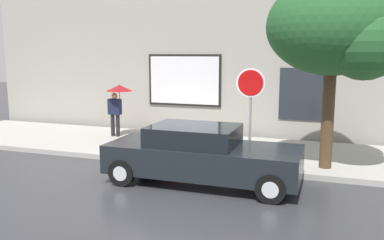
# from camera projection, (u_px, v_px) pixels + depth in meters

# --- Properties ---
(ground_plane) EXTENTS (60.00, 60.00, 0.00)m
(ground_plane) POSITION_uv_depth(u_px,v_px,m) (170.00, 179.00, 10.09)
(ground_plane) COLOR #333338
(sidewalk) EXTENTS (20.00, 4.00, 0.15)m
(sidewalk) POSITION_uv_depth(u_px,v_px,m) (206.00, 149.00, 12.87)
(sidewalk) COLOR #A3A099
(sidewalk) RESTS_ON ground
(building_facade) EXTENTS (20.00, 0.67, 7.00)m
(building_facade) POSITION_uv_depth(u_px,v_px,m) (227.00, 42.00, 14.64)
(building_facade) COLOR #9E998E
(building_facade) RESTS_ON ground
(parked_car) EXTENTS (4.58, 1.86, 1.39)m
(parked_car) POSITION_uv_depth(u_px,v_px,m) (201.00, 155.00, 9.66)
(parked_car) COLOR black
(parked_car) RESTS_ON ground
(fire_hydrant) EXTENTS (0.30, 0.44, 0.72)m
(fire_hydrant) POSITION_uv_depth(u_px,v_px,m) (172.00, 141.00, 12.13)
(fire_hydrant) COLOR red
(fire_hydrant) RESTS_ON sidewalk
(pedestrian_with_umbrella) EXTENTS (0.93, 0.93, 1.85)m
(pedestrian_with_umbrella) POSITION_uv_depth(u_px,v_px,m) (118.00, 96.00, 14.22)
(pedestrian_with_umbrella) COLOR black
(pedestrian_with_umbrella) RESTS_ON sidewalk
(street_tree) EXTENTS (3.27, 2.78, 4.84)m
(street_tree) POSITION_uv_depth(u_px,v_px,m) (339.00, 30.00, 9.83)
(street_tree) COLOR #4C3823
(street_tree) RESTS_ON sidewalk
(stop_sign) EXTENTS (0.76, 0.10, 2.57)m
(stop_sign) POSITION_uv_depth(u_px,v_px,m) (250.00, 97.00, 10.45)
(stop_sign) COLOR gray
(stop_sign) RESTS_ON sidewalk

